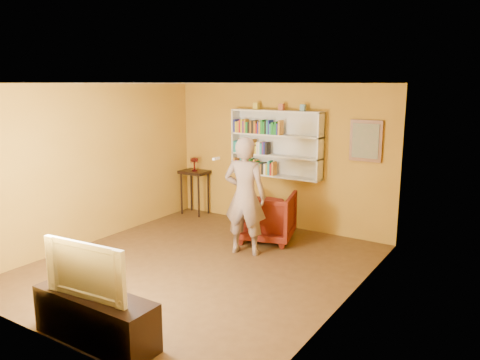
% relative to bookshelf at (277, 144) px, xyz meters
% --- Properties ---
extents(room_shell, '(5.30, 5.80, 2.88)m').
position_rel_bookshelf_xyz_m(room_shell, '(0.00, -2.41, -0.58)').
color(room_shell, '#442D16').
rests_on(room_shell, ground).
extents(bookshelf, '(1.80, 0.29, 1.23)m').
position_rel_bookshelf_xyz_m(bookshelf, '(0.00, 0.00, 0.00)').
color(bookshelf, silver).
rests_on(bookshelf, room_shell).
extents(books_row_lower, '(0.88, 0.18, 0.27)m').
position_rel_bookshelf_xyz_m(books_row_lower, '(-0.43, -0.11, -0.46)').
color(books_row_lower, '#C47D27').
rests_on(books_row_lower, bookshelf).
extents(books_row_middle, '(0.74, 0.19, 0.27)m').
position_rel_bookshelf_xyz_m(books_row_middle, '(-0.49, -0.11, -0.09)').
color(books_row_middle, teal).
rests_on(books_row_middle, bookshelf).
extents(books_row_upper, '(1.00, 0.19, 0.27)m').
position_rel_bookshelf_xyz_m(books_row_upper, '(-0.36, -0.11, 0.30)').
color(books_row_upper, navy).
rests_on(books_row_upper, bookshelf).
extents(ornament_left, '(0.09, 0.09, 0.13)m').
position_rel_bookshelf_xyz_m(ornament_left, '(-0.43, -0.06, 0.68)').
color(ornament_left, gold).
rests_on(ornament_left, bookshelf).
extents(ornament_centre, '(0.09, 0.09, 0.12)m').
position_rel_bookshelf_xyz_m(ornament_centre, '(0.11, -0.06, 0.68)').
color(ornament_centre, '#A14C35').
rests_on(ornament_centre, bookshelf).
extents(ornament_right, '(0.09, 0.09, 0.12)m').
position_rel_bookshelf_xyz_m(ornament_right, '(0.53, -0.06, 0.68)').
color(ornament_right, slate).
rests_on(ornament_right, bookshelf).
extents(framed_painting, '(0.55, 0.05, 0.70)m').
position_rel_bookshelf_xyz_m(framed_painting, '(1.65, 0.05, 0.16)').
color(framed_painting, brown).
rests_on(framed_painting, room_shell).
extents(console_table, '(0.56, 0.43, 0.92)m').
position_rel_bookshelf_xyz_m(console_table, '(-1.85, -0.16, -0.83)').
color(console_table, black).
rests_on(console_table, ground).
extents(ruby_lustre, '(0.17, 0.17, 0.28)m').
position_rel_bookshelf_xyz_m(ruby_lustre, '(-1.85, -0.16, -0.47)').
color(ruby_lustre, maroon).
rests_on(ruby_lustre, console_table).
extents(armchair, '(1.15, 1.16, 0.86)m').
position_rel_bookshelf_xyz_m(armchair, '(0.24, -0.82, -1.16)').
color(armchair, '#420904').
rests_on(armchair, ground).
extents(person, '(0.78, 0.60, 1.89)m').
position_rel_bookshelf_xyz_m(person, '(0.27, -1.57, -0.65)').
color(person, '#745F55').
rests_on(person, ground).
extents(game_remote, '(0.04, 0.15, 0.04)m').
position_rel_bookshelf_xyz_m(game_remote, '(-0.05, -1.89, -0.03)').
color(game_remote, silver).
rests_on(game_remote, person).
extents(tv_cabinet, '(1.48, 0.44, 0.53)m').
position_rel_bookshelf_xyz_m(tv_cabinet, '(0.35, -4.66, -1.33)').
color(tv_cabinet, black).
rests_on(tv_cabinet, ground).
extents(television, '(1.06, 0.23, 0.60)m').
position_rel_bookshelf_xyz_m(television, '(0.35, -4.66, -0.76)').
color(television, black).
rests_on(television, tv_cabinet).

